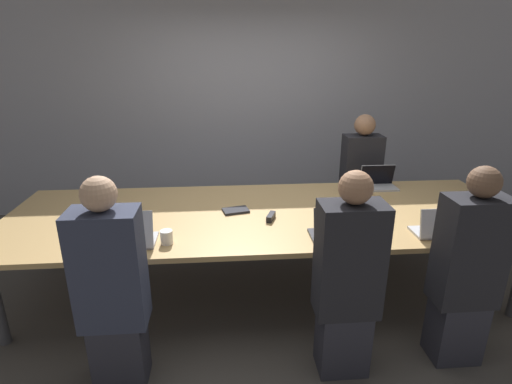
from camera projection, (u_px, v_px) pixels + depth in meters
ground_plane at (264, 288)px, 3.62m from camera, size 24.00×24.00×0.00m
curtain_wall at (249, 104)px, 5.02m from camera, size 12.00×0.06×2.80m
conference_table at (264, 217)px, 3.39m from camera, size 4.30×1.47×0.74m
laptop_near_right at (437, 228)px, 2.92m from camera, size 0.31×0.22×0.23m
person_near_right at (466, 272)px, 2.60m from camera, size 0.40×0.24×1.39m
cup_near_right at (462, 225)px, 3.02m from camera, size 0.09×0.09×0.10m
laptop_near_left at (133, 235)px, 2.78m from camera, size 0.31×0.27×0.27m
person_near_left at (112, 291)px, 2.39m from camera, size 0.40×0.24×1.39m
cup_near_left at (167, 237)px, 2.81m from camera, size 0.09×0.09×0.10m
laptop_far_right at (378, 181)px, 3.97m from camera, size 0.34×0.22×0.22m
person_far_right at (360, 181)px, 4.35m from camera, size 0.40×0.24×1.41m
laptop_near_midright at (337, 230)px, 2.86m from camera, size 0.36×0.26×0.26m
person_near_midright at (347, 281)px, 2.49m from camera, size 0.40×0.24×1.39m
bottle_near_midright at (368, 220)px, 2.97m from camera, size 0.07×0.07×0.23m
stapler at (271, 217)px, 3.22m from camera, size 0.09×0.16×0.05m
notebook at (236, 210)px, 3.39m from camera, size 0.24×0.18×0.02m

